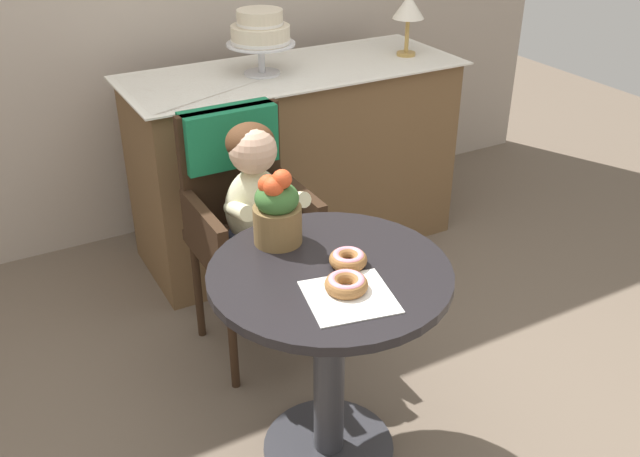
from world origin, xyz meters
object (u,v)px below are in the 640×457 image
Objects in this scene: wicker_chair at (242,195)px; seated_child at (258,203)px; tiered_cake_stand at (260,32)px; donut_front at (348,259)px; flower_vase at (277,209)px; table_lamp at (409,9)px; donut_mid at (346,283)px; cafe_table at (329,328)px.

wicker_chair is 1.31× the size of seated_child.
seated_child is 2.42× the size of tiered_cake_stand.
donut_front is 0.45× the size of flower_vase.
wicker_chair is 1.31m from table_lamp.
tiered_cake_stand is at bearing 63.70° from seated_child.
flower_vase is (-0.09, -0.35, 0.16)m from seated_child.
donut_front is (0.03, -0.57, 0.07)m from seated_child.
wicker_chair is at bearing -122.10° from tiered_cake_stand.
wicker_chair is 0.74m from donut_front.
donut_mid is 1.81m from table_lamp.
cafe_table is 6.41× the size of donut_front.
cafe_table is at bearing -92.90° from seated_child.
donut_mid is at bearing -93.60° from seated_child.
table_lamp is at bearing 50.07° from donut_mid.
seated_child reaches higher than cafe_table.
donut_mid is 0.41× the size of tiered_cake_stand.
cafe_table is 1.48m from tiered_cake_stand.
flower_vase is at bearing -112.67° from tiered_cake_stand.
donut_mid is (-0.07, -0.11, 0.00)m from donut_front.
seated_child is 0.69m from donut_mid.
flower_vase is at bearing -139.11° from table_lamp.
seated_child is at bearing 92.88° from donut_front.
tiered_cake_stand is (0.39, 1.30, 0.58)m from cafe_table.
donut_mid is at bearing -123.12° from donut_front.
table_lamp is (1.10, 0.68, 0.44)m from seated_child.
table_lamp is (0.73, -0.05, 0.03)m from tiered_cake_stand.
flower_vase is (-0.12, 0.22, 0.09)m from donut_front.
tiered_cake_stand is at bearing 175.72° from table_lamp.
seated_child is 2.91× the size of flower_vase.
donut_front is at bearing -82.76° from wicker_chair.
tiered_cake_stand is at bearing 67.33° from flower_vase.
donut_mid is 0.35m from flower_vase.
donut_front is 1.39m from tiered_cake_stand.
donut_front is (0.03, -0.73, 0.10)m from wicker_chair.
flower_vase is at bearing 105.41° from cafe_table.
donut_front is at bearing -104.34° from tiered_cake_stand.
seated_child reaches higher than donut_mid.
seated_child is at bearing -85.03° from wicker_chair.
cafe_table is at bearing -106.76° from tiered_cake_stand.
cafe_table is 0.24m from donut_front.
cafe_table is at bearing 173.47° from donut_front.
cafe_table is 2.53× the size of table_lamp.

